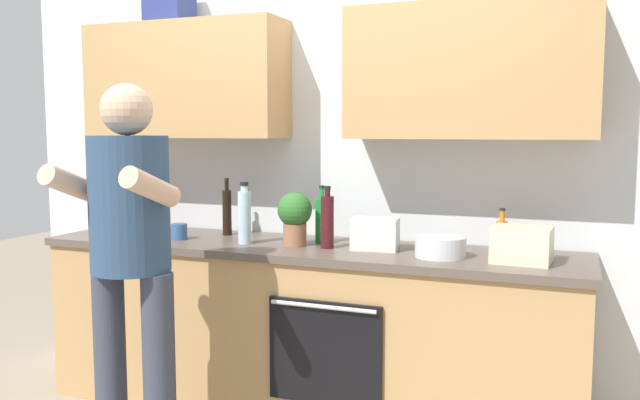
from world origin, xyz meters
The scene contains 17 objects.
back_wall_unit centered at (0.00, 0.27, 1.50)m, with size 4.00×0.38×2.50m.
counter centered at (0.00, 0.00, 0.45)m, with size 2.84×0.67×0.90m.
person_standing centered at (-0.47, -0.81, 1.00)m, with size 0.49×0.45×1.69m.
bottle_soy centered at (-0.53, 0.15, 1.04)m, with size 0.05×0.05×0.32m.
bottle_vinegar centered at (-0.93, -0.01, 0.99)m, with size 0.05×0.05×0.23m.
bottle_hotsauce centered at (-1.03, -0.01, 1.04)m, with size 0.08×0.08×0.31m.
bottle_water centered at (-0.31, -0.07, 1.05)m, with size 0.07×0.07×0.32m.
bottle_juice centered at (0.98, 0.14, 0.99)m, with size 0.05×0.05×0.22m.
bottle_soda centered at (0.06, 0.10, 1.02)m, with size 0.07×0.07×0.30m.
bottle_wine centered at (0.15, -0.04, 1.04)m, with size 0.07×0.07×0.31m.
cup_tea centered at (-0.70, -0.08, 0.94)m, with size 0.09×0.09×0.09m, color #33598C.
cup_stoneware centered at (-1.14, 0.15, 0.95)m, with size 0.08×0.08×0.11m, color slate.
mixing_bowl centered at (0.73, -0.06, 0.95)m, with size 0.24×0.24×0.10m, color silver.
knife_block centered at (-1.15, -0.11, 1.01)m, with size 0.10×0.14×0.27m.
potted_herb centered at (-0.03, -0.03, 1.06)m, with size 0.18×0.18×0.28m.
grocery_bag_rice centered at (1.09, -0.05, 0.98)m, with size 0.25×0.22×0.16m, color beige.
grocery_bag_produce centered at (0.38, 0.02, 0.98)m, with size 0.23×0.16×0.16m, color silver.
Camera 1 is at (1.32, -3.12, 1.49)m, focal length 37.09 mm.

